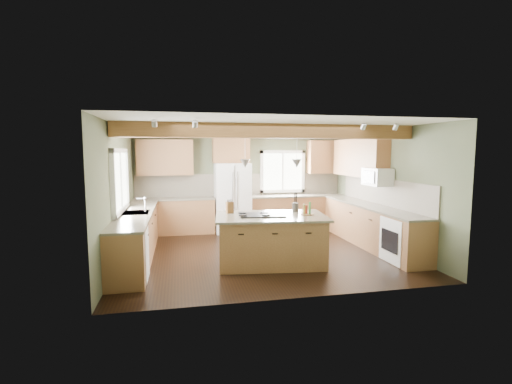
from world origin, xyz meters
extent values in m
plane|color=black|center=(0.00, 0.00, 0.00)|extent=(5.60, 5.60, 0.00)
plane|color=silver|center=(0.00, 0.00, 2.60)|extent=(5.60, 5.60, 0.00)
plane|color=#4C553C|center=(0.00, 2.50, 1.30)|extent=(5.60, 0.00, 5.60)
plane|color=#4C553C|center=(-2.80, 0.00, 1.30)|extent=(0.00, 5.00, 5.00)
plane|color=#4C553C|center=(2.80, 0.00, 1.30)|extent=(0.00, 5.00, 5.00)
cube|color=brown|center=(0.00, -0.80, 2.47)|extent=(5.55, 0.26, 0.26)
cube|color=brown|center=(0.00, 2.40, 2.54)|extent=(5.55, 0.20, 0.10)
cube|color=brown|center=(0.00, 2.48, 1.21)|extent=(5.58, 0.03, 0.58)
cube|color=brown|center=(2.78, 0.05, 1.21)|extent=(0.03, 3.70, 0.58)
cube|color=brown|center=(-1.79, 2.20, 0.44)|extent=(2.02, 0.60, 0.88)
cube|color=#494335|center=(-1.79, 2.20, 0.90)|extent=(2.06, 0.64, 0.04)
cube|color=brown|center=(1.49, 2.20, 0.44)|extent=(2.62, 0.60, 0.88)
cube|color=#494335|center=(1.49, 2.20, 0.90)|extent=(2.66, 0.64, 0.04)
cube|color=brown|center=(-2.50, 0.05, 0.44)|extent=(0.60, 3.70, 0.88)
cube|color=#494335|center=(-2.50, 0.05, 0.90)|extent=(0.64, 3.74, 0.04)
cube|color=brown|center=(2.50, 0.05, 0.44)|extent=(0.60, 3.70, 0.88)
cube|color=#494335|center=(2.50, 0.05, 0.90)|extent=(0.64, 3.74, 0.04)
cube|color=brown|center=(-1.99, 2.33, 1.95)|extent=(1.40, 0.35, 0.90)
cube|color=brown|center=(-0.30, 2.33, 2.15)|extent=(0.96, 0.35, 0.70)
cube|color=brown|center=(2.62, 0.90, 1.95)|extent=(0.35, 2.20, 0.90)
cube|color=brown|center=(2.30, 2.33, 1.95)|extent=(0.90, 0.35, 0.90)
cube|color=white|center=(-2.78, 0.05, 1.55)|extent=(0.04, 1.60, 1.05)
cube|color=white|center=(1.15, 2.48, 1.55)|extent=(1.10, 0.04, 1.00)
cube|color=#262628|center=(-2.50, 0.05, 0.91)|extent=(0.50, 0.65, 0.03)
cylinder|color=#B2B2B7|center=(-2.32, 0.05, 1.05)|extent=(0.02, 0.02, 0.28)
cube|color=white|center=(-2.49, -1.25, 0.43)|extent=(0.60, 0.60, 0.84)
cube|color=white|center=(2.49, -1.25, 0.43)|extent=(0.60, 0.72, 0.84)
cube|color=white|center=(2.58, -0.05, 1.55)|extent=(0.40, 0.70, 0.38)
cone|color=#B2B2B7|center=(-0.47, -0.74, 1.88)|extent=(0.18, 0.18, 0.16)
cone|color=#B2B2B7|center=(0.47, -0.86, 1.88)|extent=(0.18, 0.18, 0.16)
cube|color=white|center=(-0.30, 2.12, 0.90)|extent=(0.90, 0.74, 1.80)
cube|color=olive|center=(0.00, -0.80, 0.44)|extent=(2.03, 1.39, 0.88)
cube|color=#494335|center=(0.00, -0.80, 0.90)|extent=(2.17, 1.53, 0.04)
cube|color=black|center=(-0.16, -0.78, 0.93)|extent=(0.89, 0.65, 0.02)
cube|color=brown|center=(-0.72, -0.41, 1.03)|extent=(0.15, 0.12, 0.22)
cylinder|color=#413B34|center=(0.58, -0.47, 1.01)|extent=(0.14, 0.14, 0.17)
camera|label=1|loc=(-1.66, -7.40, 2.10)|focal=26.00mm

